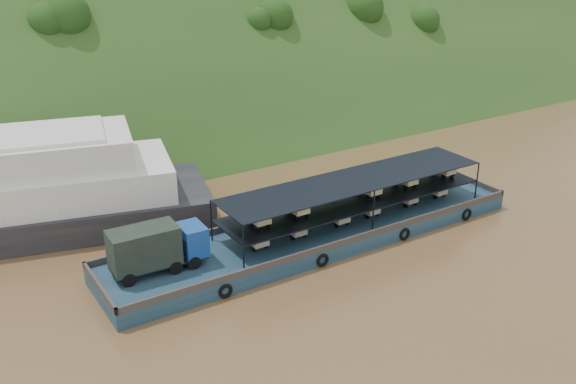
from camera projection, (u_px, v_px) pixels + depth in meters
ground at (328, 235)px, 52.12m from camera, size 160.00×160.00×0.00m
hillside at (161, 126)px, 80.15m from camera, size 140.00×39.60×39.60m
cargo_barge at (306, 232)px, 50.13m from camera, size 35.00×7.18×4.58m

